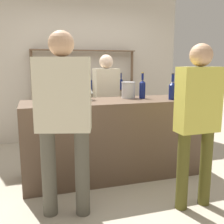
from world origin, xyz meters
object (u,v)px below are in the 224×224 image
object	(u,v)px
counter_bottle_0	(86,88)
customer_left	(64,113)
counter_bottle_2	(172,90)
server_behind_counter	(106,97)
customer_right	(198,115)
counter_bottle_1	(142,89)
wine_glass	(90,90)
ice_bucket	(128,90)

from	to	relation	value
counter_bottle_0	customer_left	size ratio (longest dim) A/B	0.21
counter_bottle_2	counter_bottle_0	bearing A→B (deg)	159.47
server_behind_counter	customer_right	size ratio (longest dim) A/B	0.97
counter_bottle_1	customer_left	bearing A→B (deg)	-144.49
counter_bottle_2	wine_glass	world-z (taller)	counter_bottle_2
counter_bottle_0	counter_bottle_1	size ratio (longest dim) A/B	1.04
customer_left	customer_right	world-z (taller)	customer_left
counter_bottle_2	customer_left	xyz separation A→B (m)	(-1.43, -0.57, -0.11)
wine_glass	customer_left	xyz separation A→B (m)	(-0.42, -0.79, -0.11)
wine_glass	server_behind_counter	world-z (taller)	server_behind_counter
counter_bottle_1	server_behind_counter	xyz separation A→B (m)	(-0.29, 0.71, -0.18)
wine_glass	customer_left	size ratio (longest dim) A/B	0.10
counter_bottle_2	server_behind_counter	size ratio (longest dim) A/B	0.21
counter_bottle_1	server_behind_counter	world-z (taller)	server_behind_counter
counter_bottle_0	ice_bucket	bearing A→B (deg)	-8.44
counter_bottle_1	counter_bottle_2	world-z (taller)	counter_bottle_1
counter_bottle_2	customer_right	bearing A→B (deg)	-102.45
server_behind_counter	counter_bottle_0	bearing A→B (deg)	-45.70
counter_bottle_1	wine_glass	world-z (taller)	counter_bottle_1
counter_bottle_0	counter_bottle_1	bearing A→B (deg)	-12.92
wine_glass	customer_right	xyz separation A→B (m)	(0.83, -1.03, -0.16)
counter_bottle_0	customer_right	distance (m)	1.47
counter_bottle_2	server_behind_counter	xyz separation A→B (m)	(-0.60, 0.93, -0.18)
counter_bottle_0	customer_right	size ratio (longest dim) A/B	0.22
wine_glass	customer_left	world-z (taller)	customer_left
counter_bottle_2	customer_left	distance (m)	1.54
wine_glass	customer_right	world-z (taller)	customer_right
wine_glass	customer_right	size ratio (longest dim) A/B	0.11
customer_right	customer_left	bearing A→B (deg)	78.15
customer_left	customer_right	size ratio (longest dim) A/B	1.06
server_behind_counter	wine_glass	bearing A→B (deg)	-37.72
counter_bottle_2	ice_bucket	size ratio (longest dim) A/B	1.55
wine_glass	customer_right	bearing A→B (deg)	-50.95
counter_bottle_1	customer_right	world-z (taller)	customer_right
server_behind_counter	customer_left	xyz separation A→B (m)	(-0.82, -1.50, 0.07)
counter_bottle_0	customer_left	bearing A→B (deg)	-112.59
counter_bottle_1	ice_bucket	size ratio (longest dim) A/B	1.59
ice_bucket	customer_right	xyz separation A→B (m)	(0.30, -1.11, -0.14)
ice_bucket	customer_left	distance (m)	1.29
customer_left	server_behind_counter	bearing A→B (deg)	-13.27
counter_bottle_2	wine_glass	distance (m)	1.03
counter_bottle_0	wine_glass	distance (m)	0.16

